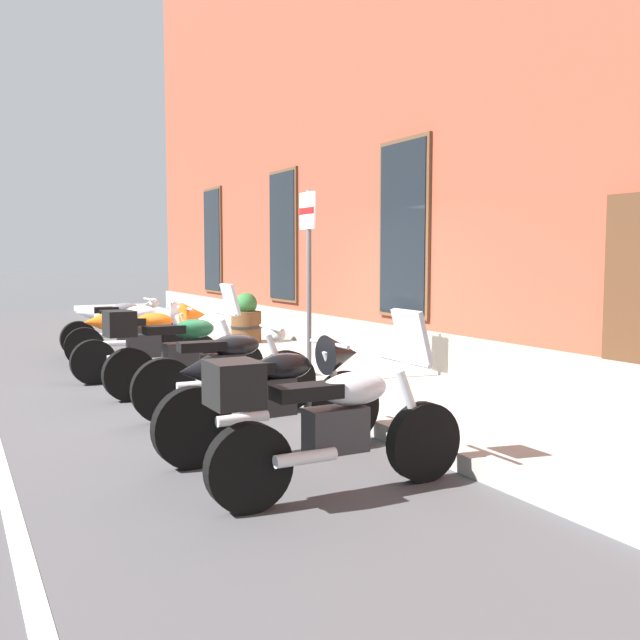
{
  "coord_description": "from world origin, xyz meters",
  "views": [
    {
      "loc": [
        8.42,
        -3.51,
        1.7
      ],
      "look_at": [
        0.23,
        0.77,
        0.88
      ],
      "focal_mm": 40.01,
      "sensor_mm": 36.0,
      "label": 1
    }
  ],
  "objects_px": {
    "motorcycle_black_naked": "(229,372)",
    "motorcycle_silver_touring": "(328,422)",
    "motorcycle_green_touring": "(178,350)",
    "parking_sign": "(308,259)",
    "motorcycle_black_sport": "(282,391)",
    "motorcycle_orange_sport": "(153,338)",
    "motorcycle_white_sport": "(140,328)",
    "motorcycle_grey_naked": "(121,327)",
    "barrel_planter": "(246,321)"
  },
  "relations": [
    {
      "from": "motorcycle_orange_sport",
      "to": "barrel_planter",
      "type": "height_order",
      "value": "same"
    },
    {
      "from": "motorcycle_grey_naked",
      "to": "motorcycle_black_naked",
      "type": "distance_m",
      "value": 5.53
    },
    {
      "from": "barrel_planter",
      "to": "motorcycle_black_sport",
      "type": "bearing_deg",
      "value": -19.12
    },
    {
      "from": "motorcycle_grey_naked",
      "to": "motorcycle_black_naked",
      "type": "bearing_deg",
      "value": -0.47
    },
    {
      "from": "motorcycle_orange_sport",
      "to": "barrel_planter",
      "type": "relative_size",
      "value": 2.29
    },
    {
      "from": "parking_sign",
      "to": "barrel_planter",
      "type": "xyz_separation_m",
      "value": [
        -4.29,
        0.89,
        -1.13
      ]
    },
    {
      "from": "motorcycle_black_sport",
      "to": "motorcycle_green_touring",
      "type": "bearing_deg",
      "value": -178.77
    },
    {
      "from": "motorcycle_white_sport",
      "to": "motorcycle_green_touring",
      "type": "bearing_deg",
      "value": -4.64
    },
    {
      "from": "motorcycle_orange_sport",
      "to": "motorcycle_black_sport",
      "type": "distance_m",
      "value": 4.25
    },
    {
      "from": "motorcycle_orange_sport",
      "to": "barrel_planter",
      "type": "distance_m",
      "value": 3.2
    },
    {
      "from": "motorcycle_grey_naked",
      "to": "motorcycle_black_naked",
      "type": "xyz_separation_m",
      "value": [
        5.53,
        -0.05,
        0.0
      ]
    },
    {
      "from": "motorcycle_grey_naked",
      "to": "motorcycle_white_sport",
      "type": "bearing_deg",
      "value": 1.03
    },
    {
      "from": "parking_sign",
      "to": "motorcycle_white_sport",
      "type": "bearing_deg",
      "value": -161.59
    },
    {
      "from": "motorcycle_white_sport",
      "to": "motorcycle_black_sport",
      "type": "xyz_separation_m",
      "value": [
        5.81,
        -0.17,
        -0.02
      ]
    },
    {
      "from": "motorcycle_grey_naked",
      "to": "barrel_planter",
      "type": "xyz_separation_m",
      "value": [
        0.62,
        2.11,
        0.07
      ]
    },
    {
      "from": "motorcycle_green_touring",
      "to": "motorcycle_black_sport",
      "type": "bearing_deg",
      "value": 1.23
    },
    {
      "from": "motorcycle_green_touring",
      "to": "parking_sign",
      "type": "xyz_separation_m",
      "value": [
        0.72,
        1.43,
        1.11
      ]
    },
    {
      "from": "motorcycle_grey_naked",
      "to": "barrel_planter",
      "type": "height_order",
      "value": "barrel_planter"
    },
    {
      "from": "motorcycle_black_naked",
      "to": "parking_sign",
      "type": "relative_size",
      "value": 0.87
    },
    {
      "from": "motorcycle_green_touring",
      "to": "motorcycle_silver_touring",
      "type": "bearing_deg",
      "value": -1.79
    },
    {
      "from": "motorcycle_orange_sport",
      "to": "parking_sign",
      "type": "distance_m",
      "value": 2.7
    },
    {
      "from": "motorcycle_green_touring",
      "to": "parking_sign",
      "type": "bearing_deg",
      "value": 63.38
    },
    {
      "from": "motorcycle_orange_sport",
      "to": "motorcycle_silver_touring",
      "type": "xyz_separation_m",
      "value": [
        5.44,
        -0.17,
        -0.03
      ]
    },
    {
      "from": "motorcycle_green_touring",
      "to": "motorcycle_silver_touring",
      "type": "xyz_separation_m",
      "value": [
        4.12,
        -0.13,
        -0.02
      ]
    },
    {
      "from": "motorcycle_orange_sport",
      "to": "motorcycle_silver_touring",
      "type": "bearing_deg",
      "value": -1.79
    },
    {
      "from": "motorcycle_black_sport",
      "to": "parking_sign",
      "type": "distance_m",
      "value": 2.83
    },
    {
      "from": "motorcycle_grey_naked",
      "to": "motorcycle_silver_touring",
      "type": "xyz_separation_m",
      "value": [
        8.31,
        -0.34,
        0.07
      ]
    },
    {
      "from": "motorcycle_orange_sport",
      "to": "parking_sign",
      "type": "height_order",
      "value": "parking_sign"
    },
    {
      "from": "motorcycle_white_sport",
      "to": "motorcycle_black_naked",
      "type": "relative_size",
      "value": 1.05
    },
    {
      "from": "motorcycle_black_naked",
      "to": "motorcycle_silver_touring",
      "type": "bearing_deg",
      "value": -6.02
    },
    {
      "from": "motorcycle_black_sport",
      "to": "motorcycle_silver_touring",
      "type": "distance_m",
      "value": 1.2
    },
    {
      "from": "motorcycle_grey_naked",
      "to": "motorcycle_white_sport",
      "type": "xyz_separation_m",
      "value": [
        1.31,
        0.02,
        0.1
      ]
    },
    {
      "from": "motorcycle_black_sport",
      "to": "motorcycle_orange_sport",
      "type": "bearing_deg",
      "value": -179.71
    },
    {
      "from": "motorcycle_grey_naked",
      "to": "motorcycle_orange_sport",
      "type": "height_order",
      "value": "motorcycle_orange_sport"
    },
    {
      "from": "motorcycle_green_touring",
      "to": "barrel_planter",
      "type": "height_order",
      "value": "motorcycle_green_touring"
    },
    {
      "from": "motorcycle_grey_naked",
      "to": "motorcycle_white_sport",
      "type": "height_order",
      "value": "motorcycle_white_sport"
    },
    {
      "from": "parking_sign",
      "to": "motorcycle_black_naked",
      "type": "bearing_deg",
      "value": -63.8
    },
    {
      "from": "motorcycle_orange_sport",
      "to": "parking_sign",
      "type": "xyz_separation_m",
      "value": [
        2.04,
        1.39,
        1.1
      ]
    },
    {
      "from": "motorcycle_grey_naked",
      "to": "motorcycle_orange_sport",
      "type": "distance_m",
      "value": 2.88
    },
    {
      "from": "motorcycle_white_sport",
      "to": "motorcycle_black_sport",
      "type": "bearing_deg",
      "value": -1.68
    },
    {
      "from": "motorcycle_orange_sport",
      "to": "motorcycle_green_touring",
      "type": "distance_m",
      "value": 1.32
    },
    {
      "from": "motorcycle_green_touring",
      "to": "barrel_planter",
      "type": "bearing_deg",
      "value": 147.03
    },
    {
      "from": "motorcycle_grey_naked",
      "to": "parking_sign",
      "type": "distance_m",
      "value": 5.2
    },
    {
      "from": "parking_sign",
      "to": "motorcycle_grey_naked",
      "type": "bearing_deg",
      "value": -166.05
    },
    {
      "from": "motorcycle_black_naked",
      "to": "motorcycle_black_sport",
      "type": "distance_m",
      "value": 1.59
    },
    {
      "from": "motorcycle_orange_sport",
      "to": "motorcycle_black_naked",
      "type": "xyz_separation_m",
      "value": [
        2.66,
        0.12,
        -0.09
      ]
    },
    {
      "from": "motorcycle_black_naked",
      "to": "parking_sign",
      "type": "distance_m",
      "value": 1.85
    },
    {
      "from": "motorcycle_orange_sport",
      "to": "motorcycle_black_sport",
      "type": "xyz_separation_m",
      "value": [
        4.25,
        0.02,
        -0.02
      ]
    },
    {
      "from": "motorcycle_grey_naked",
      "to": "motorcycle_green_touring",
      "type": "height_order",
      "value": "motorcycle_green_touring"
    },
    {
      "from": "motorcycle_black_sport",
      "to": "motorcycle_silver_touring",
      "type": "bearing_deg",
      "value": -9.16
    }
  ]
}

